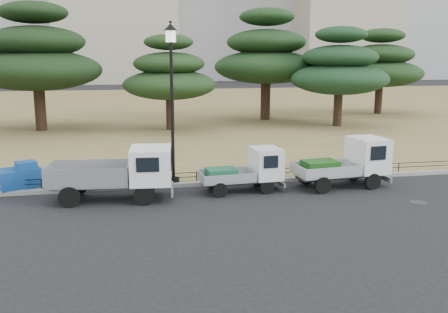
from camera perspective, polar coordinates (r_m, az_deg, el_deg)
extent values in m
plane|color=black|center=(17.96, 1.23, -5.32)|extent=(220.00, 220.00, 0.00)
cube|color=olive|center=(47.81, -6.62, 5.31)|extent=(120.00, 56.00, 0.15)
cube|color=gray|center=(20.39, -0.32, -3.03)|extent=(120.00, 0.25, 0.16)
cylinder|color=black|center=(17.80, -9.07, -4.37)|extent=(0.76, 0.22, 0.75)
cylinder|color=black|center=(19.36, -8.82, -3.07)|extent=(0.76, 0.22, 0.75)
cylinder|color=black|center=(18.14, -17.27, -4.46)|extent=(0.76, 0.22, 0.75)
cylinder|color=black|center=(19.67, -16.36, -3.17)|extent=(0.76, 0.22, 0.75)
cube|color=#2D2D30|center=(18.64, -12.82, -3.17)|extent=(4.23, 1.26, 0.13)
cube|color=gray|center=(18.65, -15.16, -1.92)|extent=(3.03, 1.89, 0.73)
cube|color=white|center=(18.35, -8.35, -0.97)|extent=(1.60, 1.90, 1.28)
cylinder|color=black|center=(19.11, 4.95, -3.46)|extent=(0.56, 0.19, 0.56)
cylinder|color=black|center=(20.22, 3.79, -2.61)|extent=(0.56, 0.19, 0.56)
cylinder|color=black|center=(18.58, -0.45, -3.86)|extent=(0.56, 0.19, 0.56)
cylinder|color=black|center=(19.71, -1.33, -2.95)|extent=(0.56, 0.19, 0.56)
cube|color=#2D2D30|center=(19.36, 1.85, -2.83)|extent=(3.03, 0.88, 0.13)
cube|color=#A2A5A8|center=(19.15, 0.29, -2.21)|extent=(2.14, 1.40, 0.37)
cube|color=silver|center=(19.53, 4.82, -0.74)|extent=(1.13, 1.44, 1.19)
cube|color=#19593B|center=(19.08, -0.31, -1.98)|extent=(1.18, 0.90, 0.41)
cylinder|color=black|center=(20.52, 16.62, -2.72)|extent=(0.67, 0.24, 0.65)
cylinder|color=black|center=(21.71, 14.54, -1.84)|extent=(0.67, 0.24, 0.65)
cylinder|color=black|center=(19.43, 11.22, -3.24)|extent=(0.67, 0.24, 0.65)
cylinder|color=black|center=(20.68, 9.35, -2.27)|extent=(0.67, 0.24, 0.65)
cube|color=#2D2D30|center=(20.54, 13.07, -2.08)|extent=(3.58, 1.15, 0.15)
cube|color=#B9BBC1|center=(20.17, 11.53, -1.40)|extent=(2.56, 1.71, 0.44)
cube|color=white|center=(21.01, 16.11, 0.21)|extent=(1.37, 1.72, 1.38)
cube|color=#194E16|center=(20.03, 10.93, -1.15)|extent=(1.43, 1.09, 0.48)
cylinder|color=black|center=(20.39, -5.78, -2.64)|extent=(0.47, 0.47, 0.17)
cylinder|color=black|center=(19.89, -5.94, 5.12)|extent=(0.13, 0.13, 5.37)
cylinder|color=white|center=(19.78, -6.12, 13.49)|extent=(0.43, 0.43, 0.43)
cone|color=black|center=(19.80, -6.14, 14.50)|extent=(0.56, 0.56, 0.27)
cylinder|color=black|center=(20.47, -0.40, -2.19)|extent=(38.00, 0.03, 0.03)
cylinder|color=black|center=(20.43, -0.40, -1.70)|extent=(38.00, 0.03, 0.03)
cylinder|color=black|center=(20.47, -0.40, -2.19)|extent=(0.04, 0.04, 0.40)
cube|color=navy|center=(21.00, -22.33, -2.27)|extent=(1.88, 1.67, 0.72)
cube|color=navy|center=(20.68, -21.68, -0.95)|extent=(0.91, 0.86, 0.31)
cylinder|color=#2D2D30|center=(19.33, 21.29, -4.89)|extent=(0.60, 0.60, 0.01)
cylinder|color=black|center=(36.12, -20.28, 5.42)|extent=(0.74, 0.74, 3.31)
ellipsoid|color=black|center=(35.98, -20.55, 9.22)|extent=(8.49, 8.49, 2.72)
ellipsoid|color=black|center=(35.97, -20.76, 12.18)|extent=(6.49, 6.49, 2.08)
ellipsoid|color=black|center=(36.06, -20.98, 15.13)|extent=(4.48, 4.48, 1.43)
cylinder|color=black|center=(34.45, -6.17, 5.14)|extent=(0.56, 0.56, 2.51)
ellipsoid|color=#1C3417|center=(34.30, -6.24, 8.15)|extent=(6.32, 6.32, 2.02)
ellipsoid|color=#1C3417|center=(34.25, -6.29, 10.51)|extent=(4.83, 4.83, 1.54)
ellipsoid|color=#1C3417|center=(34.25, -6.35, 12.87)|extent=(3.33, 3.33, 1.07)
cylinder|color=black|center=(39.87, 4.75, 6.65)|extent=(0.76, 0.76, 3.37)
ellipsoid|color=#183216|center=(39.74, 4.81, 10.16)|extent=(8.10, 8.10, 2.59)
ellipsoid|color=#183216|center=(39.74, 4.86, 12.89)|extent=(6.19, 6.19, 1.98)
ellipsoid|color=#183216|center=(39.83, 4.91, 15.61)|extent=(4.27, 4.27, 1.37)
cylinder|color=black|center=(37.09, 12.88, 5.55)|extent=(0.62, 0.62, 2.75)
ellipsoid|color=#17341C|center=(36.95, 13.02, 8.62)|extent=(6.97, 6.97, 2.23)
ellipsoid|color=#17341C|center=(36.91, 13.13, 11.02)|extent=(5.33, 5.33, 1.70)
ellipsoid|color=#17341C|center=(36.93, 13.25, 13.41)|extent=(3.68, 3.68, 1.18)
cylinder|color=black|center=(45.77, 17.24, 6.47)|extent=(0.64, 0.64, 2.84)
ellipsoid|color=#193216|center=(45.65, 17.40, 9.04)|extent=(7.24, 7.24, 2.32)
ellipsoid|color=#193216|center=(45.62, 17.52, 11.04)|extent=(5.53, 5.53, 1.77)
ellipsoid|color=#193216|center=(45.65, 17.64, 13.04)|extent=(3.82, 3.82, 1.22)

